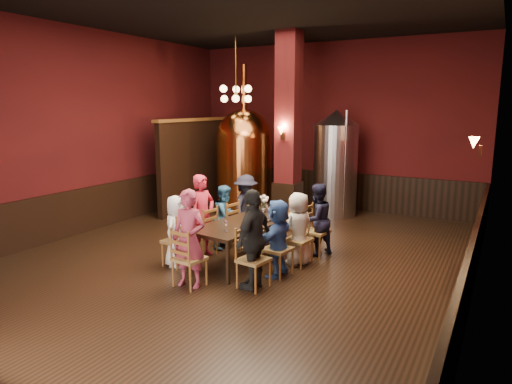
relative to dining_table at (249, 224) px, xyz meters
The scene contains 41 objects.
room 1.58m from the dining_table, behind, with size 10.00×10.02×4.50m.
wainscot_right 3.72m from the dining_table, ahead, with size 0.08×9.90×1.00m, color black.
wainscot_back 5.01m from the dining_table, 92.83° to the left, with size 7.90×0.08×1.00m, color black.
wainscot_left 4.21m from the dining_table, behind, with size 0.08×9.90×1.00m, color black.
column 3.29m from the dining_table, 100.89° to the left, with size 0.58×0.58×4.50m, color #4A0F0F.
partition 4.76m from the dining_table, 136.75° to the left, with size 0.22×3.50×2.40m, color black.
pendant_cluster 4.32m from the dining_table, 124.82° to the left, with size 0.90×0.90×1.70m, color #A57226, non-canonical shape.
sconce_wall 4.04m from the dining_table, 12.99° to the left, with size 0.20×0.20×0.36m, color black, non-canonical shape.
sconce_column 3.01m from the dining_table, 102.14° to the left, with size 0.20×0.20×0.36m, color black, non-canonical shape.
dining_table is the anchor object (origin of this frame).
chair_0 1.33m from the dining_table, 138.03° to the right, with size 0.46×0.46×0.92m, color brown, non-canonical shape.
person_0 1.31m from the dining_table, 138.03° to the right, with size 0.62×0.41×1.28m, color white.
chair_1 0.94m from the dining_table, 166.45° to the right, with size 0.46×0.46×0.92m, color brown, non-canonical shape.
person_1 0.92m from the dining_table, 166.45° to the right, with size 0.57×0.37×1.56m, color #B71F34.
chair_2 0.94m from the dining_table, 151.12° to the left, with size 0.46×0.46×0.92m, color brown, non-canonical shape.
person_2 0.91m from the dining_table, 151.12° to the left, with size 0.62×0.30×1.27m, color #2A638C.
chair_3 1.33m from the dining_table, 122.70° to the left, with size 0.46×0.46×0.92m, color brown, non-canonical shape.
person_3 1.31m from the dining_table, 122.70° to the left, with size 0.90×0.52×1.40m, color black.
chair_4 1.33m from the dining_table, 57.30° to the right, with size 0.46×0.46×0.92m, color brown, non-canonical shape.
person_4 1.32m from the dining_table, 57.30° to the right, with size 0.93×0.39×1.58m, color black.
chair_5 0.94m from the dining_table, 28.88° to the right, with size 0.46×0.46×0.92m, color brown, non-canonical shape.
person_5 0.91m from the dining_table, 28.88° to the right, with size 1.21×0.39×1.30m, color #3960AB.
chair_6 0.94m from the dining_table, 13.55° to the left, with size 0.46×0.46×0.92m, color brown, non-canonical shape.
person_6 0.91m from the dining_table, 13.55° to the left, with size 0.64×0.42×1.32m, color beige.
chair_7 1.33m from the dining_table, 41.97° to the left, with size 0.46×0.46×0.92m, color brown, non-canonical shape.
person_7 1.31m from the dining_table, 41.97° to the left, with size 0.67×0.33×1.38m, color black.
chair_8 1.57m from the dining_table, 97.67° to the right, with size 0.46×0.46×0.92m, color brown, non-canonical shape.
person_8 1.55m from the dining_table, 97.67° to the right, with size 0.57×0.37×1.55m, color #9F354C.
copper_kettle 3.99m from the dining_table, 121.46° to the left, with size 1.63×1.63×3.84m.
steel_vessel 4.19m from the dining_table, 87.31° to the left, with size 1.25×1.25×2.71m.
rose_vase 0.77m from the dining_table, 96.69° to the left, with size 0.20×0.20×0.35m.
wine_glass_0 0.60m from the dining_table, 108.47° to the left, with size 0.07×0.07×0.17m, color white, non-canonical shape.
wine_glass_1 0.74m from the dining_table, 90.07° to the left, with size 0.07×0.07×0.17m, color white, non-canonical shape.
wine_glass_2 0.51m from the dining_table, 118.17° to the left, with size 0.07×0.07×0.17m, color white, non-canonical shape.
wine_glass_3 0.37m from the dining_table, 66.90° to the left, with size 0.07×0.07×0.17m, color white, non-canonical shape.
wine_glass_4 0.78m from the dining_table, 91.96° to the right, with size 0.07×0.07×0.17m, color white, non-canonical shape.
wine_glass_5 0.65m from the dining_table, 49.74° to the left, with size 0.07×0.07×0.17m, color white, non-canonical shape.
wine_glass_6 0.81m from the dining_table, 83.29° to the left, with size 0.07×0.07×0.17m, color white, non-canonical shape.
wine_glass_7 0.24m from the dining_table, ahead, with size 0.07×0.07×0.17m, color white, non-canonical shape.
wine_glass_8 0.86m from the dining_table, 86.98° to the right, with size 0.07×0.07×0.17m, color white, non-canonical shape.
wine_glass_9 0.47m from the dining_table, 53.90° to the right, with size 0.07×0.07×0.17m, color white, non-canonical shape.
Camera 1 is at (4.25, -7.07, 2.83)m, focal length 32.00 mm.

